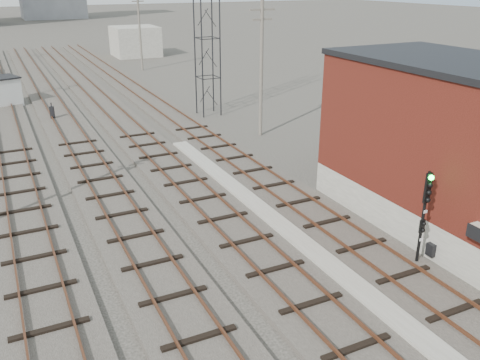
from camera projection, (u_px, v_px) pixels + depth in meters
ground at (84, 72)px, 59.84m from camera, size 320.00×320.00×0.00m
track_right at (158, 106)px, 43.28m from camera, size 3.20×90.00×0.39m
track_mid_right at (111, 111)px, 41.66m from camera, size 3.20×90.00×0.39m
track_mid_left at (61, 117)px, 40.04m from camera, size 3.20×90.00×0.39m
track_left at (6, 123)px, 38.41m from camera, size 3.20×90.00×0.39m
platform_curb at (291, 235)px, 21.59m from camera, size 0.90×28.00×0.26m
brick_building at (460, 148)px, 21.46m from camera, size 6.54×12.20×7.22m
lattice_tower at (207, 18)px, 38.42m from camera, size 1.60×1.60×15.00m
utility_pole_right_a at (261, 66)px, 33.98m from camera, size 1.80×0.24×9.00m
utility_pole_right_b at (140, 29)px, 59.03m from camera, size 1.80×0.24×9.00m
shed_right at (135, 41)px, 71.11m from camera, size 6.00×6.00×4.00m
signal_mast at (424, 213)px, 18.72m from camera, size 0.40×0.41×3.87m
switch_stand at (52, 113)px, 39.15m from camera, size 0.38×0.38×1.31m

